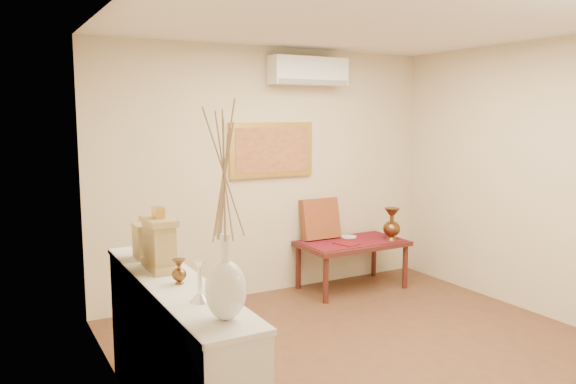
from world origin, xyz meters
TOP-DOWN VIEW (x-y plane):
  - floor at (0.00, 0.00)m, footprint 4.50×4.50m
  - ceiling at (0.00, 0.00)m, footprint 4.50×4.50m
  - wall_back at (0.00, 2.25)m, footprint 4.00×0.02m
  - wall_left at (-2.00, 0.00)m, footprint 0.02×4.50m
  - wall_right at (2.00, 0.00)m, footprint 0.02×4.50m
  - white_vase at (-1.80, -0.78)m, footprint 0.20×0.20m
  - candlestick at (-1.82, -0.47)m, footprint 0.11×0.11m
  - brass_urn_small at (-1.81, -0.10)m, footprint 0.09×0.09m
  - table_cloth at (0.85, 1.88)m, footprint 1.14×0.59m
  - brass_urn_tall at (1.28, 1.71)m, footprint 0.20×0.20m
  - plate at (0.92, 2.05)m, footprint 0.19×0.19m
  - menu at (0.69, 1.77)m, footprint 0.24×0.29m
  - cushion at (0.59, 2.15)m, footprint 0.47×0.19m
  - display_ledge at (-1.82, 0.00)m, footprint 0.37×2.02m
  - mantel_clock at (-1.82, 0.27)m, footprint 0.17×0.36m
  - wooden_chest at (-1.82, 0.61)m, footprint 0.16×0.21m
  - low_table at (0.85, 1.88)m, footprint 1.20×0.70m
  - painting at (0.00, 2.22)m, footprint 1.00×0.06m
  - ac_unit at (0.40, 2.12)m, footprint 0.90×0.25m

SIDE VIEW (x-z plane):
  - floor at x=0.00m, z-range 0.00..0.00m
  - low_table at x=0.85m, z-range 0.21..0.76m
  - display_ledge at x=-1.82m, z-range 0.00..0.98m
  - table_cloth at x=0.85m, z-range 0.55..0.56m
  - plate at x=0.92m, z-range 0.56..0.57m
  - menu at x=0.69m, z-range 0.56..0.57m
  - brass_urn_tall at x=1.28m, z-range 0.56..1.01m
  - cushion at x=0.59m, z-range 0.55..1.03m
  - brass_urn_small at x=-1.81m, z-range 0.98..1.18m
  - candlestick at x=-1.82m, z-range 0.98..1.21m
  - wooden_chest at x=-1.82m, z-range 0.98..1.22m
  - mantel_clock at x=-1.82m, z-range 0.95..1.36m
  - wall_back at x=0.00m, z-range 0.00..2.70m
  - wall_left at x=-2.00m, z-range 0.00..2.70m
  - wall_right at x=2.00m, z-range 0.00..2.70m
  - white_vase at x=-1.80m, z-range 0.98..2.06m
  - painting at x=0.00m, z-range 1.30..1.90m
  - ac_unit at x=0.40m, z-range 2.30..2.60m
  - ceiling at x=0.00m, z-range 2.70..2.70m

